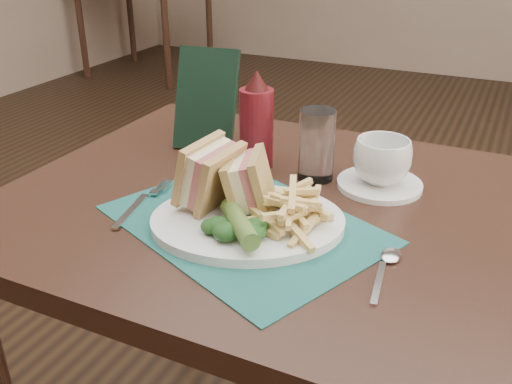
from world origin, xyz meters
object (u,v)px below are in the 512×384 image
sandwich_half_b (235,180)px  check_presenter (206,100)px  table_main (269,363)px  table_bg_left (147,27)px  sandwich_half_a (198,171)px  plate (248,221)px  drinking_glass (317,145)px  ketchup_bottle (257,119)px  saucer (379,184)px  coffee_cup (382,161)px  placemat (244,224)px

sandwich_half_b → check_presenter: bearing=110.8°
table_main → sandwich_half_b: (-0.02, -0.09, 0.44)m
table_main → table_bg_left: bearing=128.7°
sandwich_half_a → table_bg_left: bearing=131.5°
plate → check_presenter: size_ratio=1.46×
check_presenter → drinking_glass: bearing=-19.3°
table_bg_left → ketchup_bottle: (2.33, -2.90, 0.47)m
table_bg_left → plate: plate is taller
plate → drinking_glass: size_ratio=2.31×
saucer → drinking_glass: 0.13m
ketchup_bottle → drinking_glass: bearing=-4.0°
sandwich_half_a → drinking_glass: bearing=62.2°
saucer → sandwich_half_b: bearing=-131.0°
sandwich_half_b → check_presenter: (-0.19, 0.25, 0.04)m
sandwich_half_a → drinking_glass: (0.13, 0.20, -0.01)m
plate → sandwich_half_a: bearing=146.1°
table_bg_left → saucer: 3.89m
table_bg_left → check_presenter: check_presenter is taller
plate → sandwich_half_a: 0.11m
table_main → coffee_cup: size_ratio=8.89×
sandwich_half_b → coffee_cup: size_ratio=0.91×
placemat → saucer: bearing=55.0°
saucer → placemat: bearing=-125.0°
sandwich_half_a → placemat: bearing=-3.2°
coffee_cup → drinking_glass: bearing=-172.9°
sandwich_half_a → sandwich_half_b: sandwich_half_a is taller
placemat → coffee_cup: size_ratio=4.07×
sandwich_half_a → check_presenter: (-0.13, 0.25, 0.03)m
sandwich_half_a → coffee_cup: sandwich_half_a is taller
drinking_glass → check_presenter: check_presenter is taller
sandwich_half_b → table_bg_left: bearing=110.5°
plate → drinking_glass: (0.03, 0.21, 0.06)m
placemat → sandwich_half_a: bearing=172.2°
table_bg_left → drinking_glass: (2.46, -2.91, 0.44)m
table_main → ketchup_bottle: size_ratio=4.84×
plate → drinking_glass: 0.22m
placemat → ketchup_bottle: size_ratio=2.21×
plate → saucer: plate is taller
coffee_cup → drinking_glass: (-0.12, -0.01, 0.02)m
table_bg_left → sandwich_half_b: size_ratio=9.72×
placemat → plate: 0.01m
placemat → sandwich_half_b: size_ratio=4.45×
table_bg_left → sandwich_half_b: 3.94m
saucer → table_main: bearing=-143.4°
sandwich_half_a → table_main: bearing=53.5°
placemat → plate: (0.01, -0.00, 0.01)m
table_bg_left → drinking_glass: drinking_glass is taller
table_bg_left → ketchup_bottle: size_ratio=4.84×
table_main → plate: plate is taller
saucer → ketchup_bottle: bearing=-178.6°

